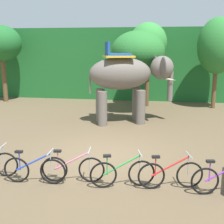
# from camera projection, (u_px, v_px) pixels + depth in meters

# --- Properties ---
(ground_plane) EXTENTS (80.00, 80.00, 0.00)m
(ground_plane) POSITION_uv_depth(u_px,v_px,m) (102.00, 156.00, 9.70)
(ground_plane) COLOR brown
(foliage_hedge) EXTENTS (36.00, 6.00, 4.77)m
(foliage_hedge) POSITION_uv_depth(u_px,v_px,m) (134.00, 62.00, 21.98)
(foliage_hedge) COLOR #1E6028
(foliage_hedge) RESTS_ON ground
(tree_center) EXTENTS (2.53, 2.53, 4.90)m
(tree_center) POSITION_uv_depth(u_px,v_px,m) (1.00, 44.00, 18.51)
(tree_center) COLOR brown
(tree_center) RESTS_ON ground
(tree_far_left) EXTENTS (2.84, 2.84, 4.39)m
(tree_far_left) POSITION_uv_depth(u_px,v_px,m) (138.00, 52.00, 15.37)
(tree_far_left) COLOR brown
(tree_far_left) RESTS_ON ground
(tree_center_right) EXTENTS (2.21, 2.21, 4.95)m
(tree_center_right) POSITION_uv_depth(u_px,v_px,m) (148.00, 43.00, 17.00)
(tree_center_right) COLOR brown
(tree_center_right) RESTS_ON ground
(tree_center_left) EXTENTS (2.24, 2.24, 5.19)m
(tree_center_left) POSITION_uv_depth(u_px,v_px,m) (217.00, 46.00, 16.45)
(tree_center_left) COLOR brown
(tree_center_left) RESTS_ON ground
(elephant) EXTENTS (4.23, 2.70, 3.78)m
(elephant) POSITION_uv_depth(u_px,v_px,m) (127.00, 77.00, 13.53)
(elephant) COLOR #665E56
(elephant) RESTS_ON ground
(bike_blue) EXTENTS (1.71, 0.52, 0.92)m
(bike_blue) POSITION_uv_depth(u_px,v_px,m) (34.00, 170.00, 7.72)
(bike_blue) COLOR black
(bike_blue) RESTS_ON ground
(bike_pink) EXTENTS (1.70, 0.52, 0.92)m
(bike_pink) POSITION_uv_depth(u_px,v_px,m) (73.00, 168.00, 7.80)
(bike_pink) COLOR black
(bike_pink) RESTS_ON ground
(bike_green) EXTENTS (1.67, 0.61, 0.92)m
(bike_green) POSITION_uv_depth(u_px,v_px,m) (122.00, 173.00, 7.52)
(bike_green) COLOR black
(bike_green) RESTS_ON ground
(bike_red) EXTENTS (1.68, 0.57, 0.92)m
(bike_red) POSITION_uv_depth(u_px,v_px,m) (170.00, 174.00, 7.44)
(bike_red) COLOR black
(bike_red) RESTS_ON ground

